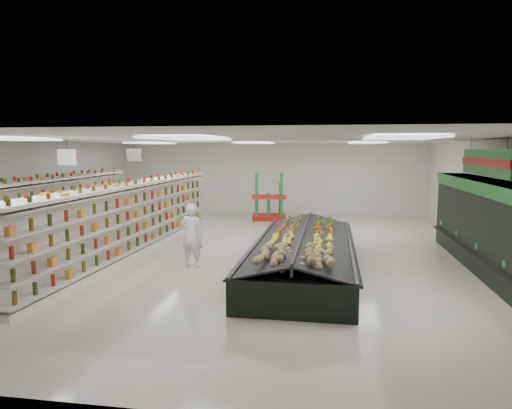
% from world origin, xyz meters
% --- Properties ---
extents(floor, '(16.00, 16.00, 0.00)m').
position_xyz_m(floor, '(0.00, 0.00, 0.00)').
color(floor, beige).
rests_on(floor, ground).
extents(ceiling, '(14.00, 16.00, 0.02)m').
position_xyz_m(ceiling, '(0.00, 0.00, 3.20)').
color(ceiling, white).
rests_on(ceiling, wall_back).
extents(wall_back, '(14.00, 0.02, 3.20)m').
position_xyz_m(wall_back, '(0.00, 8.00, 1.60)').
color(wall_back, white).
rests_on(wall_back, floor).
extents(wall_front, '(14.00, 0.02, 3.20)m').
position_xyz_m(wall_front, '(0.00, -8.00, 1.60)').
color(wall_front, white).
rests_on(wall_front, floor).
extents(wall_left, '(0.02, 16.00, 3.20)m').
position_xyz_m(wall_left, '(-7.00, 0.00, 1.60)').
color(wall_left, white).
rests_on(wall_left, floor).
extents(wall_right, '(0.02, 16.00, 3.20)m').
position_xyz_m(wall_right, '(7.00, 0.00, 1.60)').
color(wall_right, white).
rests_on(wall_right, floor).
extents(produce_wall_case, '(0.93, 8.00, 2.20)m').
position_xyz_m(produce_wall_case, '(6.53, -1.50, 1.24)').
color(produce_wall_case, black).
rests_on(produce_wall_case, floor).
extents(aisle_sign_near, '(0.52, 0.06, 0.75)m').
position_xyz_m(aisle_sign_near, '(-3.80, -2.00, 2.75)').
color(aisle_sign_near, white).
rests_on(aisle_sign_near, ceiling).
extents(aisle_sign_far, '(0.52, 0.06, 0.75)m').
position_xyz_m(aisle_sign_far, '(-3.80, 2.00, 2.75)').
color(aisle_sign_far, white).
rests_on(aisle_sign_far, ceiling).
extents(hortifruti_banner, '(0.12, 3.20, 0.95)m').
position_xyz_m(hortifruti_banner, '(6.25, -1.50, 2.65)').
color(hortifruti_banner, '#1B6725').
rests_on(hortifruti_banner, ceiling).
extents(gondola_left, '(1.22, 11.82, 2.05)m').
position_xyz_m(gondola_left, '(-5.99, -0.75, 0.94)').
color(gondola_left, white).
rests_on(gondola_left, floor).
extents(gondola_center, '(1.17, 11.40, 1.97)m').
position_xyz_m(gondola_center, '(-2.91, -0.20, 0.91)').
color(gondola_center, white).
rests_on(gondola_center, floor).
extents(produce_island, '(2.49, 6.72, 1.00)m').
position_xyz_m(produce_island, '(2.14, -1.70, 0.46)').
color(produce_island, black).
rests_on(produce_island, floor).
extents(soda_endcap, '(1.55, 1.18, 1.80)m').
position_xyz_m(soda_endcap, '(0.26, 6.08, 0.87)').
color(soda_endcap, '#A41312').
rests_on(soda_endcap, floor).
extents(shopper_main, '(0.64, 0.47, 1.61)m').
position_xyz_m(shopper_main, '(-0.65, -1.80, 0.81)').
color(shopper_main, silver).
rests_on(shopper_main, floor).
extents(shopper_background, '(0.76, 0.99, 1.81)m').
position_xyz_m(shopper_background, '(-3.28, 4.21, 0.91)').
color(shopper_background, tan).
rests_on(shopper_background, floor).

